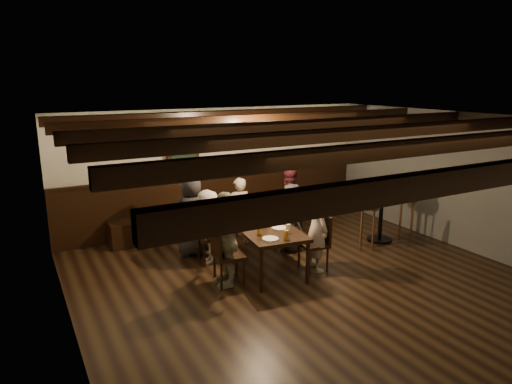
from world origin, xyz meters
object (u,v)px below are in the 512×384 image
person_right_near (291,217)px  person_right_far (317,228)px  dining_table (261,227)px  chair_right_near (289,235)px  bar_stool_right (406,218)px  chair_left_near (210,246)px  chair_right_far (314,253)px  person_bench_centre (239,212)px  chair_left_far (228,266)px  person_bench_right (288,204)px  person_bench_left (192,215)px  bar_stool_left (368,226)px  person_left_far (225,239)px  person_left_near (208,227)px  high_top_table (382,203)px

person_right_near → person_right_far: person_right_far is taller
dining_table → chair_right_near: chair_right_near is taller
bar_stool_right → person_right_far: bearing=-161.7°
chair_left_near → chair_right_near: chair_left_near is taller
chair_right_far → person_right_far: size_ratio=0.64×
person_bench_centre → person_right_far: person_right_far is taller
chair_left_far → person_bench_centre: person_bench_centre is taller
dining_table → person_right_far: 0.88m
chair_left_far → person_bench_right: bearing=129.8°
chair_right_far → person_right_far: bearing=-90.0°
person_bench_left → bar_stool_left: (2.81, -1.23, -0.29)m
chair_left_far → chair_right_near: (1.53, 0.72, -0.01)m
person_right_near → bar_stool_right: 2.30m
dining_table → chair_left_far: 0.92m
chair_right_far → bar_stool_left: bearing=-71.0°
chair_right_near → person_left_far: bearing=121.5°
dining_table → person_bench_left: bearing=135.0°
person_bench_left → person_bench_centre: bearing=-170.5°
person_left_near → person_right_near: (1.49, -0.18, -0.01)m
chair_right_near → person_right_far: (-0.08, -0.90, 0.41)m
chair_right_near → bar_stool_right: 2.33m
dining_table → person_right_far: bearing=-31.0°
chair_right_far → person_bench_right: person_bench_right is taller
chair_right_near → high_top_table: bearing=-95.8°
person_left_near → high_top_table: bearing=86.8°
chair_left_near → person_bench_left: (-0.13, 0.47, 0.43)m
high_top_table → bar_stool_left: bearing=-157.7°
bar_stool_left → person_right_far: bearing=-148.6°
person_bench_centre → person_bench_right: 0.92m
person_bench_left → person_right_far: person_bench_left is taller
person_bench_left → person_left_near: 0.48m
bar_stool_left → bar_stool_right: bearing=21.6°
dining_table → bar_stool_left: (2.02, -0.24, -0.23)m
person_bench_left → chair_right_far: bearing=140.2°
chair_right_far → person_right_near: (0.14, 0.89, 0.33)m
high_top_table → bar_stool_right: bar_stool_right is taller
chair_right_far → person_bench_left: (-1.45, 1.53, 0.44)m
chair_right_near → bar_stool_left: (1.26, -0.60, 0.14)m
dining_table → high_top_table: high_top_table is taller
chair_right_far → person_bench_right: size_ratio=0.62×
person_right_far → person_left_near: bearing=59.0°
person_bench_centre → chair_left_near: bearing=39.8°
dining_table → person_left_far: size_ratio=1.40×
chair_right_near → bar_stool_left: bar_stool_left is taller
chair_right_near → high_top_table: high_top_table is taller
chair_right_far → high_top_table: 1.98m
chair_right_far → bar_stool_right: size_ratio=0.79×
chair_left_far → person_bench_left: person_bench_left is taller
person_right_far → bar_stool_right: (2.33, 0.35, -0.28)m
high_top_table → bar_stool_right: (0.50, -0.16, -0.31)m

